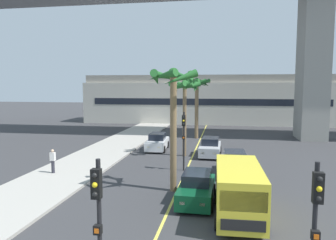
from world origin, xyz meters
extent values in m
cube|color=#ADA89E|center=(-8.00, 16.00, 0.07)|extent=(4.80, 80.00, 0.15)
cube|color=#DBCC4C|center=(0.00, 24.00, 0.00)|extent=(0.14, 56.00, 0.01)
cube|color=gray|center=(12.29, 38.04, 8.45)|extent=(2.80, 4.40, 16.90)
cube|color=beige|center=(0.00, 52.56, 3.25)|extent=(39.78, 8.00, 6.50)
cube|color=#9C998D|center=(0.00, 52.56, 7.10)|extent=(38.98, 7.20, 1.20)
cube|color=black|center=(0.00, 48.54, 3.57)|extent=(35.80, 0.04, 1.00)
cube|color=#B7BABF|center=(1.47, 26.96, 0.58)|extent=(1.78, 4.13, 0.80)
cube|color=black|center=(1.48, 27.11, 1.26)|extent=(1.43, 2.08, 0.60)
cube|color=#F2EDCC|center=(1.90, 24.94, 0.63)|extent=(0.24, 0.08, 0.14)
cube|color=#F2EDCC|center=(0.97, 24.96, 0.63)|extent=(0.24, 0.08, 0.14)
cylinder|color=black|center=(2.25, 25.67, 0.32)|extent=(0.23, 0.64, 0.64)
cylinder|color=black|center=(0.64, 25.71, 0.32)|extent=(0.23, 0.64, 0.64)
cylinder|color=black|center=(2.31, 28.22, 0.32)|extent=(0.23, 0.64, 0.64)
cylinder|color=black|center=(0.69, 28.25, 0.32)|extent=(0.23, 0.64, 0.64)
cube|color=#0C4728|center=(1.25, 15.52, 0.58)|extent=(1.78, 4.13, 0.80)
cube|color=black|center=(1.25, 15.67, 1.26)|extent=(1.44, 2.08, 0.60)
cube|color=#F2EDCC|center=(1.68, 13.50, 0.63)|extent=(0.24, 0.08, 0.14)
cube|color=#F2EDCC|center=(0.74, 13.52, 0.63)|extent=(0.24, 0.08, 0.14)
cylinder|color=black|center=(2.03, 14.23, 0.32)|extent=(0.23, 0.64, 0.64)
cylinder|color=black|center=(0.42, 14.26, 0.32)|extent=(0.23, 0.64, 0.64)
cylinder|color=black|center=(2.08, 16.77, 0.32)|extent=(0.23, 0.64, 0.64)
cylinder|color=black|center=(0.47, 16.80, 0.32)|extent=(0.23, 0.64, 0.64)
cube|color=#4C5156|center=(3.37, 21.29, 0.58)|extent=(1.83, 4.15, 0.80)
cube|color=black|center=(3.36, 21.44, 1.26)|extent=(1.46, 2.09, 0.60)
cube|color=#F2EDCC|center=(3.90, 19.30, 0.63)|extent=(0.24, 0.09, 0.14)
cube|color=#F2EDCC|center=(2.97, 19.27, 0.63)|extent=(0.24, 0.09, 0.14)
cylinder|color=black|center=(4.22, 20.05, 0.32)|extent=(0.24, 0.65, 0.64)
cylinder|color=black|center=(2.60, 19.99, 0.32)|extent=(0.24, 0.65, 0.64)
cylinder|color=black|center=(4.13, 22.59, 0.32)|extent=(0.24, 0.65, 0.64)
cylinder|color=black|center=(2.52, 22.54, 0.32)|extent=(0.24, 0.65, 0.64)
cube|color=white|center=(-3.56, 28.73, 0.58)|extent=(1.85, 4.16, 0.80)
cube|color=black|center=(-3.57, 28.88, 1.26)|extent=(1.47, 2.10, 0.60)
cube|color=#F2EDCC|center=(-3.02, 26.74, 0.63)|extent=(0.24, 0.09, 0.14)
cube|color=#F2EDCC|center=(-3.96, 26.71, 0.63)|extent=(0.24, 0.09, 0.14)
cylinder|color=black|center=(-2.71, 27.49, 0.32)|extent=(0.24, 0.65, 0.64)
cylinder|color=black|center=(-4.32, 27.43, 0.32)|extent=(0.24, 0.65, 0.64)
cylinder|color=black|center=(-2.80, 30.03, 0.32)|extent=(0.24, 0.65, 0.64)
cylinder|color=black|center=(-4.42, 29.97, 0.32)|extent=(0.24, 0.65, 0.64)
cube|color=yellow|center=(3.30, 13.89, 1.31)|extent=(2.14, 5.25, 2.10)
cube|color=black|center=(3.37, 11.33, 1.66)|extent=(1.80, 0.13, 0.80)
cube|color=black|center=(3.37, 11.28, 0.73)|extent=(1.70, 0.11, 0.44)
cylinder|color=black|center=(4.29, 12.36, 0.38)|extent=(0.28, 0.77, 0.76)
cylinder|color=black|center=(2.39, 12.31, 0.38)|extent=(0.28, 0.77, 0.76)
cylinder|color=black|center=(4.21, 15.48, 0.38)|extent=(0.28, 0.77, 0.76)
cylinder|color=black|center=(2.31, 15.43, 0.38)|extent=(0.28, 0.77, 0.76)
cylinder|color=black|center=(-0.53, 6.68, 2.10)|extent=(0.12, 0.12, 4.20)
cube|color=black|center=(-0.53, 6.54, 3.60)|extent=(0.24, 0.20, 0.76)
sphere|color=black|center=(-0.53, 6.44, 3.84)|extent=(0.14, 0.14, 0.14)
sphere|color=yellow|center=(-0.53, 6.44, 3.60)|extent=(0.14, 0.14, 0.14)
sphere|color=black|center=(-0.53, 6.44, 3.36)|extent=(0.14, 0.14, 0.14)
cube|color=black|center=(-0.53, 6.56, 2.40)|extent=(0.20, 0.16, 0.24)
cube|color=orange|center=(-0.53, 6.48, 2.40)|extent=(0.12, 0.03, 0.12)
cube|color=black|center=(4.83, 7.14, 3.60)|extent=(0.24, 0.20, 0.76)
sphere|color=black|center=(4.83, 7.04, 3.84)|extent=(0.14, 0.14, 0.14)
sphere|color=yellow|center=(4.83, 7.04, 3.60)|extent=(0.14, 0.14, 0.14)
sphere|color=black|center=(4.83, 7.04, 3.36)|extent=(0.14, 0.14, 0.14)
cube|color=black|center=(4.83, 7.16, 2.40)|extent=(0.20, 0.16, 0.24)
cube|color=orange|center=(4.83, 7.08, 2.40)|extent=(0.12, 0.03, 0.12)
cylinder|color=black|center=(-0.18, 21.70, 2.10)|extent=(0.12, 0.12, 4.20)
cube|color=black|center=(-0.18, 21.56, 3.60)|extent=(0.24, 0.20, 0.76)
sphere|color=black|center=(-0.18, 21.46, 3.84)|extent=(0.14, 0.14, 0.14)
sphere|color=yellow|center=(-0.18, 21.46, 3.60)|extent=(0.14, 0.14, 0.14)
sphere|color=black|center=(-0.18, 21.46, 3.36)|extent=(0.14, 0.14, 0.14)
cube|color=black|center=(-0.18, 21.58, 2.40)|extent=(0.20, 0.16, 0.24)
cube|color=orange|center=(-0.18, 21.50, 2.40)|extent=(0.12, 0.03, 0.12)
cylinder|color=brown|center=(-0.23, 17.10, 3.29)|extent=(0.37, 0.37, 6.58)
sphere|color=#236028|center=(-0.23, 17.10, 6.73)|extent=(0.60, 0.60, 0.60)
cone|color=#236028|center=(0.74, 17.20, 6.37)|extent=(0.64, 2.00, 1.08)
cone|color=#236028|center=(0.34, 17.89, 6.53)|extent=(1.87, 1.52, 0.82)
cone|color=#236028|center=(-0.62, 17.99, 6.53)|extent=(2.00, 1.20, 0.81)
cone|color=#236028|center=(-1.19, 17.03, 6.40)|extent=(0.59, 2.01, 1.03)
cone|color=#236028|center=(-0.72, 16.27, 6.55)|extent=(1.93, 1.40, 0.78)
cone|color=#236028|center=(0.27, 16.27, 6.41)|extent=(1.92, 1.39, 1.02)
cylinder|color=brown|center=(-0.72, 26.51, 3.03)|extent=(0.32, 0.32, 6.05)
sphere|color=#236028|center=(-0.72, 26.51, 6.20)|extent=(0.60, 0.60, 0.60)
cone|color=#236028|center=(0.18, 26.52, 5.86)|extent=(0.45, 1.84, 1.06)
cone|color=#236028|center=(-0.12, 27.18, 5.93)|extent=(1.67, 1.56, 0.95)
cone|color=#236028|center=(-0.59, 27.40, 6.00)|extent=(1.89, 0.70, 0.83)
cone|color=#236028|center=(-1.36, 27.14, 5.99)|extent=(1.61, 1.63, 0.85)
cone|color=#236028|center=(-1.61, 26.64, 5.85)|extent=(0.69, 1.87, 1.07)
cone|color=#236028|center=(-1.26, 25.79, 5.95)|extent=(1.74, 1.46, 0.91)
cone|color=#236028|center=(-0.83, 25.62, 5.95)|extent=(1.89, 0.66, 0.91)
cone|color=#236028|center=(-0.14, 25.82, 5.96)|extent=(1.70, 1.53, 0.89)
cylinder|color=brown|center=(-0.50, 36.23, 3.23)|extent=(0.43, 0.43, 6.46)
sphere|color=#236028|center=(-0.50, 36.23, 6.61)|extent=(0.60, 0.60, 0.60)
cone|color=#236028|center=(0.48, 36.36, 6.38)|extent=(0.71, 2.06, 0.88)
cone|color=#236028|center=(0.27, 36.84, 6.29)|extent=(1.59, 1.85, 1.03)
cone|color=#236028|center=(-0.40, 37.21, 6.30)|extent=(2.05, 0.64, 1.01)
cone|color=#236028|center=(-0.97, 37.09, 6.26)|extent=(1.97, 1.34, 1.07)
cone|color=#236028|center=(-1.37, 36.69, 6.31)|extent=(1.34, 1.98, 0.99)
cone|color=#236028|center=(-1.46, 36.01, 6.43)|extent=(0.88, 2.07, 0.79)
cone|color=#236028|center=(-0.99, 35.37, 6.31)|extent=(1.97, 1.38, 1.00)
cone|color=#236028|center=(-0.38, 35.25, 6.34)|extent=(2.05, 0.67, 0.94)
cone|color=#236028|center=(0.31, 35.67, 6.38)|extent=(1.51, 1.91, 0.88)
cylinder|color=#2D2D38|center=(-8.76, 18.99, 0.57)|extent=(0.22, 0.22, 0.85)
cube|color=white|center=(-8.76, 18.99, 1.28)|extent=(0.34, 0.22, 0.56)
sphere|color=beige|center=(-8.76, 18.99, 1.67)|extent=(0.20, 0.20, 0.20)
camera|label=1|loc=(2.57, -0.93, 6.03)|focal=34.80mm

